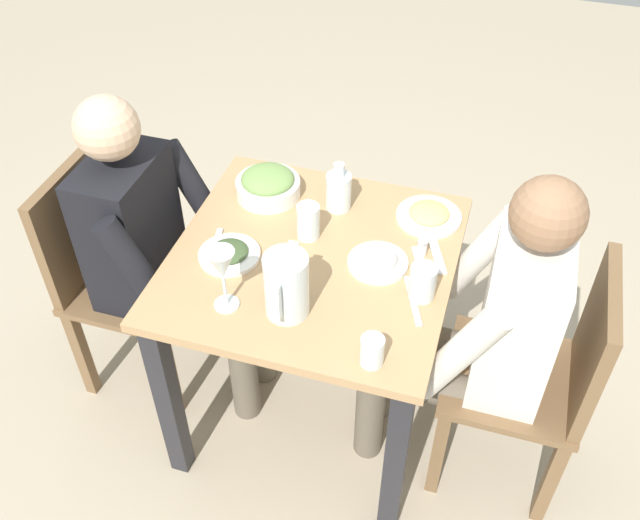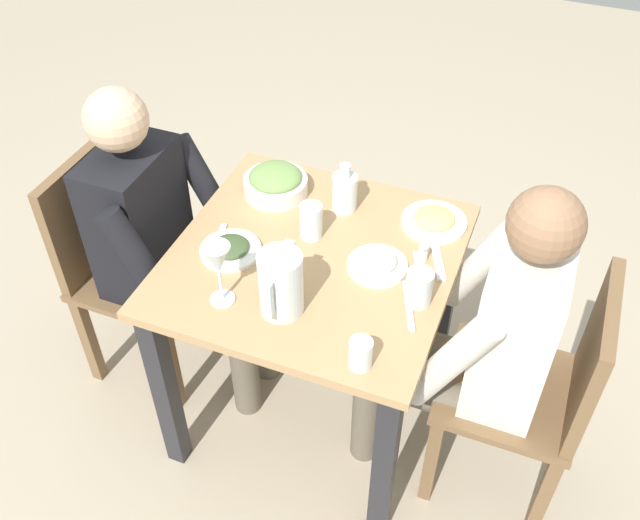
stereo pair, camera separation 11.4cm
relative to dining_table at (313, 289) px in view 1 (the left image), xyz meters
The scene contains 21 objects.
ground_plane 0.60m from the dining_table, ahead, with size 8.00×8.00×0.00m, color tan.
dining_table is the anchor object (origin of this frame).
chair_near 0.73m from the dining_table, 90.10° to the right, with size 0.40×0.40×0.87m.
chair_far 0.73m from the dining_table, 88.07° to the left, with size 0.40×0.40×0.87m.
diner_near 0.52m from the dining_table, 90.14° to the right, with size 0.48×0.53×1.16m.
diner_far 0.52m from the dining_table, 87.30° to the left, with size 0.48×0.53×1.16m.
water_pitcher 0.33m from the dining_table, ahead, with size 0.16×0.12×0.19m.
salad_bowl 0.37m from the dining_table, 136.25° to the right, with size 0.21×0.21×0.09m.
plate_yoghurt 0.25m from the dining_table, 95.60° to the left, with size 0.18×0.18×0.05m.
plate_dolmas 0.29m from the dining_table, 71.91° to the right, with size 0.18×0.18×0.04m.
plate_fries 0.43m from the dining_table, 132.72° to the left, with size 0.20×0.20×0.04m.
water_glass_near_right 0.46m from the dining_table, 37.79° to the left, with size 0.06×0.06×0.09m, color silver.
water_glass_far_right 0.22m from the dining_table, 153.59° to the right, with size 0.07×0.07×0.11m, color silver.
water_glass_far_left 0.39m from the dining_table, 78.42° to the left, with size 0.07×0.07×0.11m, color silver.
wine_glass 0.42m from the dining_table, 32.43° to the right, with size 0.08×0.08×0.20m.
oil_carafe 0.31m from the dining_table, behind, with size 0.08×0.08×0.16m.
salt_shaker 0.36m from the dining_table, 107.75° to the left, with size 0.03×0.03×0.05m.
fork_near 0.39m from the dining_table, 107.33° to the left, with size 0.17×0.03×0.01m, color silver.
knife_near 0.33m from the dining_table, 77.48° to the right, with size 0.18×0.02×0.01m, color silver.
fork_far 0.35m from the dining_table, 97.57° to the left, with size 0.17×0.03×0.01m, color silver.
knife_far 0.36m from the dining_table, 72.80° to the left, with size 0.18×0.02×0.01m, color silver.
Camera 1 is at (1.46, 0.47, 2.15)m, focal length 39.86 mm.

